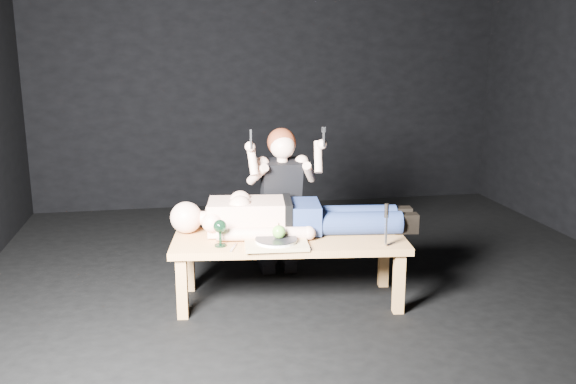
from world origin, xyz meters
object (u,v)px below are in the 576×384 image
object	(u,v)px
kneeling_woman	(280,200)
serving_tray	(276,244)
table	(289,269)
lying_man	(295,212)
carving_knife	(386,225)
goblet	(220,233)

from	to	relation	value
kneeling_woman	serving_tray	world-z (taller)	kneeling_woman
table	lying_man	size ratio (longest dim) A/B	0.96
carving_knife	goblet	bearing A→B (deg)	176.78
goblet	carving_knife	xyz separation A→B (m)	(1.03, -0.19, 0.05)
table	goblet	bearing A→B (deg)	-160.81
carving_knife	lying_man	bearing A→B (deg)	147.33
lying_man	carving_knife	xyz separation A→B (m)	(0.50, -0.42, 0.00)
kneeling_woman	serving_tray	bearing A→B (deg)	-102.61
kneeling_woman	carving_knife	distance (m)	0.98
table	serving_tray	distance (m)	0.30
serving_tray	carving_knife	world-z (taller)	carving_knife
lying_man	table	bearing A→B (deg)	-109.63
lying_man	serving_tray	world-z (taller)	lying_man
serving_tray	goblet	distance (m)	0.36
lying_man	serving_tray	size ratio (longest dim) A/B	4.04
table	carving_knife	bearing A→B (deg)	-19.77
goblet	carving_knife	world-z (taller)	carving_knife
goblet	serving_tray	bearing A→B (deg)	-8.24
kneeling_woman	goblet	distance (m)	0.80
kneeling_woman	goblet	size ratio (longest dim) A/B	6.63
serving_tray	kneeling_woman	bearing A→B (deg)	78.60
goblet	table	bearing A→B (deg)	12.21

